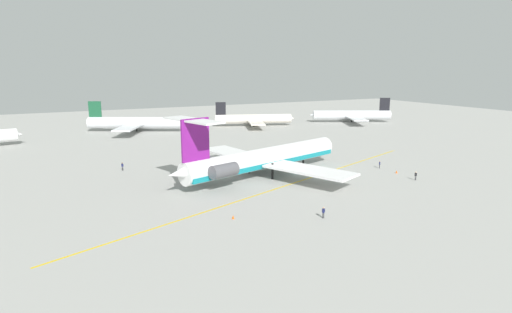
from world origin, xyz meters
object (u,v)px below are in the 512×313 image
object	(u,v)px
ground_crew_portside	(122,165)
ground_crew_starboard	(380,163)
safety_cone_nose	(278,147)
airliner_mid_right	(255,119)
main_jetliner	(261,159)
airliner_far_right	(349,115)
safety_cone_wingtip	(233,217)
ground_crew_near_nose	(416,175)
airliner_mid_left	(139,123)
safety_cone_tail	(397,172)
ground_crew_near_tail	(323,211)

from	to	relation	value
ground_crew_portside	ground_crew_starboard	world-z (taller)	ground_crew_portside
safety_cone_nose	ground_crew_portside	bearing A→B (deg)	-170.94
ground_crew_starboard	airliner_mid_right	bearing A→B (deg)	-40.45
airliner_mid_right	ground_crew_starboard	xyz separation A→B (m)	(-6.27, -70.80, -1.53)
main_jetliner	airliner_far_right	world-z (taller)	main_jetliner
safety_cone_wingtip	main_jetliner	bearing A→B (deg)	53.33
main_jetliner	ground_crew_near_nose	distance (m)	29.66
airliner_mid_left	ground_crew_portside	world-z (taller)	airliner_mid_left
ground_crew_portside	safety_cone_tail	xyz separation A→B (m)	(49.15, -27.36, -0.83)
ground_crew_near_nose	airliner_mid_right	bearing A→B (deg)	-122.98
ground_crew_starboard	ground_crew_portside	bearing A→B (deg)	29.96
airliner_mid_left	airliner_far_right	world-z (taller)	airliner_mid_left
ground_crew_near_tail	ground_crew_starboard	distance (m)	34.67
main_jetliner	ground_crew_portside	world-z (taller)	main_jetliner
ground_crew_near_nose	ground_crew_starboard	distance (m)	10.57
airliner_mid_left	airliner_far_right	distance (m)	78.87
airliner_mid_left	ground_crew_near_nose	distance (m)	92.84
ground_crew_near_nose	safety_cone_tail	xyz separation A→B (m)	(0.88, 5.71, -0.80)
airliner_mid_right	ground_crew_starboard	world-z (taller)	airliner_mid_right
ground_crew_portside	airliner_mid_left	bearing A→B (deg)	177.66
safety_cone_tail	main_jetliner	bearing A→B (deg)	157.59
airliner_mid_left	ground_crew_near_tail	world-z (taller)	airliner_mid_left
ground_crew_starboard	safety_cone_nose	bearing A→B (deg)	-19.87
safety_cone_wingtip	safety_cone_tail	distance (m)	41.29
safety_cone_nose	safety_cone_wingtip	world-z (taller)	same
airliner_mid_left	ground_crew_starboard	bearing A→B (deg)	-38.10
main_jetliner	ground_crew_portside	distance (m)	29.05
ground_crew_near_nose	safety_cone_tail	world-z (taller)	ground_crew_near_nose
ground_crew_portside	airliner_far_right	bearing A→B (deg)	127.04
airliner_mid_right	ground_crew_near_tail	size ratio (longest dim) A/B	16.76
airliner_mid_left	safety_cone_tail	bearing A→B (deg)	-39.34
main_jetliner	ground_crew_portside	size ratio (longest dim) A/B	24.54
ground_crew_portside	safety_cone_nose	xyz separation A→B (m)	(41.00, 6.54, -0.83)
airliner_far_right	ground_crew_starboard	distance (m)	77.22
airliner_mid_right	ground_crew_near_tail	xyz separation A→B (m)	(-34.89, -90.36, -1.49)
airliner_far_right	ground_crew_near_nose	bearing A→B (deg)	85.37
airliner_far_right	ground_crew_starboard	bearing A→B (deg)	81.87
main_jetliner	safety_cone_wingtip	world-z (taller)	main_jetliner
airliner_mid_left	ground_crew_portside	distance (m)	55.51
ground_crew_near_tail	safety_cone_nose	xyz separation A→B (m)	(20.55, 48.63, -0.80)
ground_crew_portside	safety_cone_wingtip	size ratio (longest dim) A/B	3.17
ground_crew_portside	airliner_mid_right	bearing A→B (deg)	144.15
airliner_mid_right	safety_cone_nose	xyz separation A→B (m)	(-14.34, -41.73, -2.30)
ground_crew_starboard	safety_cone_tail	distance (m)	4.89
ground_crew_near_nose	safety_cone_wingtip	distance (m)	39.54
airliner_mid_right	main_jetliner	bearing A→B (deg)	-96.49
airliner_mid_right	safety_cone_wingtip	xyz separation A→B (m)	(-46.45, -84.80, -2.30)
main_jetliner	safety_cone_nose	world-z (taller)	main_jetliner
ground_crew_portside	safety_cone_wingtip	xyz separation A→B (m)	(8.89, -36.53, -0.83)
airliner_mid_left	ground_crew_starboard	size ratio (longest dim) A/B	19.18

